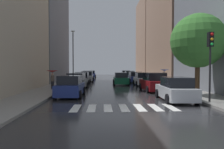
# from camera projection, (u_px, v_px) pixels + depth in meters

# --- Properties ---
(ground_plane) EXTENTS (28.00, 72.00, 0.04)m
(ground_plane) POSITION_uv_depth(u_px,v_px,m) (110.00, 82.00, 33.28)
(ground_plane) COLOR #272729
(sidewalk_left) EXTENTS (3.00, 72.00, 0.15)m
(sidewalk_left) POSITION_uv_depth(u_px,v_px,m) (69.00, 81.00, 32.97)
(sidewalk_left) COLOR gray
(sidewalk_left) RESTS_ON ground
(sidewalk_right) EXTENTS (3.00, 72.00, 0.15)m
(sidewalk_right) POSITION_uv_depth(u_px,v_px,m) (150.00, 81.00, 33.58)
(sidewalk_right) COLOR gray
(sidewalk_right) RESTS_ON ground
(crosswalk_stripes) EXTENTS (5.85, 2.20, 0.01)m
(crosswalk_stripes) POSITION_uv_depth(u_px,v_px,m) (124.00, 108.00, 11.59)
(crosswalk_stripes) COLOR silver
(crosswalk_stripes) RESTS_ON ground
(building_left_mid) EXTENTS (6.00, 15.31, 25.26)m
(building_left_mid) POSITION_uv_depth(u_px,v_px,m) (43.00, 5.00, 33.79)
(building_left_mid) COLOR slate
(building_left_mid) RESTS_ON ground
(building_right_mid) EXTENTS (6.00, 16.29, 23.98)m
(building_right_mid) POSITION_uv_depth(u_px,v_px,m) (173.00, 11.00, 35.36)
(building_right_mid) COLOR #8C6B56
(building_right_mid) RESTS_ON ground
(building_right_far) EXTENTS (6.00, 12.64, 18.93)m
(building_right_far) POSITION_uv_depth(u_px,v_px,m) (152.00, 38.00, 50.40)
(building_right_far) COLOR #8C6B56
(building_right_far) RESTS_ON ground
(parked_car_left_nearest) EXTENTS (2.07, 4.05, 1.67)m
(parked_car_left_nearest) POSITION_uv_depth(u_px,v_px,m) (70.00, 87.00, 16.01)
(parked_car_left_nearest) COLOR navy
(parked_car_left_nearest) RESTS_ON ground
(parked_car_left_second) EXTENTS (2.14, 4.79, 1.72)m
(parked_car_left_second) POSITION_uv_depth(u_px,v_px,m) (77.00, 82.00, 21.64)
(parked_car_left_second) COLOR #474C51
(parked_car_left_second) RESTS_ON ground
(parked_car_left_third) EXTENTS (2.11, 4.15, 1.67)m
(parked_car_left_third) POSITION_uv_depth(u_px,v_px,m) (82.00, 79.00, 28.29)
(parked_car_left_third) COLOR black
(parked_car_left_third) RESTS_ON ground
(parked_car_left_fourth) EXTENTS (2.28, 4.65, 1.67)m
(parked_car_left_fourth) POSITION_uv_depth(u_px,v_px,m) (87.00, 77.00, 34.26)
(parked_car_left_fourth) COLOR #B2B7BF
(parked_car_left_fourth) RESTS_ON ground
(parked_car_left_fifth) EXTENTS (2.15, 4.27, 1.70)m
(parked_car_left_fifth) POSITION_uv_depth(u_px,v_px,m) (88.00, 75.00, 39.86)
(parked_car_left_fifth) COLOR navy
(parked_car_left_fifth) RESTS_ON ground
(parked_car_left_sixth) EXTENTS (2.11, 4.26, 1.65)m
(parked_car_left_sixth) POSITION_uv_depth(u_px,v_px,m) (91.00, 74.00, 46.13)
(parked_car_left_sixth) COLOR navy
(parked_car_left_sixth) RESTS_ON ground
(parked_car_right_nearest) EXTENTS (2.17, 4.41, 1.63)m
(parked_car_right_nearest) POSITION_uv_depth(u_px,v_px,m) (175.00, 90.00, 14.09)
(parked_car_right_nearest) COLOR #B2B7BF
(parked_car_right_nearest) RESTS_ON ground
(parked_car_right_second) EXTENTS (2.24, 4.51, 1.80)m
(parked_car_right_second) POSITION_uv_depth(u_px,v_px,m) (154.00, 83.00, 19.82)
(parked_car_right_second) COLOR maroon
(parked_car_right_second) RESTS_ON ground
(parked_car_right_third) EXTENTS (2.15, 4.09, 1.65)m
(parked_car_right_third) POSITION_uv_depth(u_px,v_px,m) (143.00, 79.00, 26.53)
(parked_car_right_third) COLOR silver
(parked_car_right_third) RESTS_ON ground
(parked_car_right_fourth) EXTENTS (2.12, 4.78, 1.64)m
(parked_car_right_fourth) POSITION_uv_depth(u_px,v_px,m) (135.00, 77.00, 32.42)
(parked_car_right_fourth) COLOR navy
(parked_car_right_fourth) RESTS_ON ground
(parked_car_right_fifth) EXTENTS (2.03, 4.08, 1.67)m
(parked_car_right_fifth) POSITION_uv_depth(u_px,v_px,m) (130.00, 76.00, 39.13)
(parked_car_right_fifth) COLOR #0C4C2D
(parked_car_right_fifth) RESTS_ON ground
(parked_car_right_sixth) EXTENTS (2.11, 4.43, 1.68)m
(parked_car_right_sixth) POSITION_uv_depth(u_px,v_px,m) (126.00, 74.00, 45.47)
(parked_car_right_sixth) COLOR brown
(parked_car_right_sixth) RESTS_ON ground
(car_midroad) EXTENTS (2.14, 4.39, 1.63)m
(car_midroad) POSITION_uv_depth(u_px,v_px,m) (121.00, 79.00, 27.77)
(car_midroad) COLOR #0C4C2D
(car_midroad) RESTS_ON ground
(pedestrian_foreground) EXTENTS (1.08, 1.08, 1.91)m
(pedestrian_foreground) POSITION_uv_depth(u_px,v_px,m) (164.00, 73.00, 25.45)
(pedestrian_foreground) COLOR black
(pedestrian_foreground) RESTS_ON sidewalk_right
(pedestrian_by_kerb) EXTENTS (1.13, 1.13, 1.85)m
(pedestrian_by_kerb) POSITION_uv_depth(u_px,v_px,m) (52.00, 75.00, 20.50)
(pedestrian_by_kerb) COLOR black
(pedestrian_by_kerb) RESTS_ON sidewalk_left
(street_tree_right) EXTENTS (4.15, 4.15, 6.26)m
(street_tree_right) POSITION_uv_depth(u_px,v_px,m) (198.00, 41.00, 15.81)
(street_tree_right) COLOR #513823
(street_tree_right) RESTS_ON sidewalk_right
(traffic_light_right_corner) EXTENTS (0.30, 0.42, 4.30)m
(traffic_light_right_corner) POSITION_uv_depth(u_px,v_px,m) (210.00, 51.00, 12.64)
(traffic_light_right_corner) COLOR black
(traffic_light_right_corner) RESTS_ON sidewalk_right
(lamp_post_left) EXTENTS (0.60, 0.28, 7.65)m
(lamp_post_left) POSITION_uv_depth(u_px,v_px,m) (73.00, 53.00, 30.45)
(lamp_post_left) COLOR #595B60
(lamp_post_left) RESTS_ON sidewalk_left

